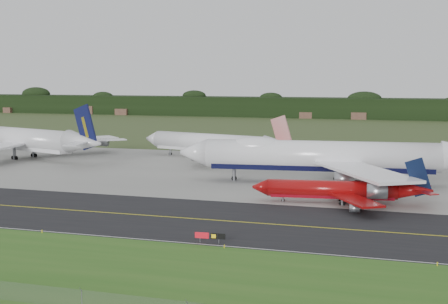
% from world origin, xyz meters
% --- Properties ---
extents(ground, '(600.00, 600.00, 0.00)m').
position_xyz_m(ground, '(0.00, 0.00, 0.00)').
color(ground, '#35441F').
rests_on(ground, ground).
extents(grass_verge, '(400.00, 30.00, 0.01)m').
position_xyz_m(grass_verge, '(0.00, -35.00, 0.01)').
color(grass_verge, '#2B5A1A').
rests_on(grass_verge, ground).
extents(taxiway, '(400.00, 32.00, 0.02)m').
position_xyz_m(taxiway, '(0.00, -4.00, 0.01)').
color(taxiway, black).
rests_on(taxiway, ground).
extents(apron, '(400.00, 78.00, 0.01)m').
position_xyz_m(apron, '(0.00, 51.00, 0.01)').
color(apron, gray).
rests_on(apron, ground).
extents(taxiway_centreline, '(400.00, 0.40, 0.00)m').
position_xyz_m(taxiway_centreline, '(0.00, -4.00, 0.03)').
color(taxiway_centreline, gold).
rests_on(taxiway_centreline, taxiway).
extents(taxiway_edge_line, '(400.00, 0.25, 0.00)m').
position_xyz_m(taxiway_edge_line, '(0.00, -19.50, 0.03)').
color(taxiway_edge_line, silver).
rests_on(taxiway_edge_line, taxiway).
extents(horizon_treeline, '(700.00, 25.00, 12.00)m').
position_xyz_m(horizon_treeline, '(0.00, 273.76, 5.47)').
color(horizon_treeline, black).
rests_on(horizon_treeline, ground).
extents(jet_ba_747, '(74.88, 61.64, 18.82)m').
position_xyz_m(jet_ba_747, '(9.68, 39.28, 6.40)').
color(jet_ba_747, white).
rests_on(jet_ba_747, ground).
extents(jet_red_737, '(35.14, 28.44, 9.49)m').
position_xyz_m(jet_red_737, '(14.36, 17.07, 2.62)').
color(jet_red_737, maroon).
rests_on(jet_red_737, ground).
extents(jet_navy_gold, '(65.58, 55.67, 17.30)m').
position_xyz_m(jet_navy_gold, '(-86.06, 57.63, 5.69)').
color(jet_navy_gold, silver).
rests_on(jet_navy_gold, ground).
extents(jet_star_tail, '(52.65, 43.19, 14.04)m').
position_xyz_m(jet_star_tail, '(-29.24, 73.30, 4.68)').
color(jet_star_tail, white).
rests_on(jet_star_tail, ground).
extents(taxiway_sign, '(4.67, 0.49, 1.56)m').
position_xyz_m(taxiway_sign, '(-1.27, -18.47, 1.10)').
color(taxiway_sign, slate).
rests_on(taxiway_sign, ground).
extents(edge_marker_left, '(0.16, 0.16, 0.50)m').
position_xyz_m(edge_marker_left, '(-28.85, -20.50, 0.25)').
color(edge_marker_left, yellow).
rests_on(edge_marker_left, ground).
extents(edge_marker_center, '(0.16, 0.16, 0.50)m').
position_xyz_m(edge_marker_center, '(1.62, -20.50, 0.25)').
color(edge_marker_center, yellow).
rests_on(edge_marker_center, ground).
extents(edge_marker_right, '(0.16, 0.16, 0.50)m').
position_xyz_m(edge_marker_right, '(31.02, -20.50, 0.25)').
color(edge_marker_right, yellow).
rests_on(edge_marker_right, ground).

